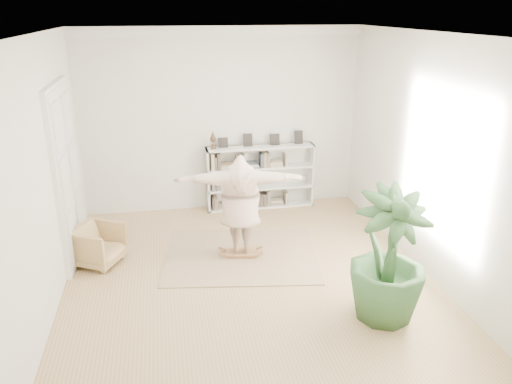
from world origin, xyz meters
The scene contains 9 objects.
floor centered at (0.00, 0.00, 0.00)m, with size 6.00×6.00×0.00m, color #95784D.
room_shell centered at (0.00, 2.94, 3.51)m, with size 6.00×6.00×6.00m.
doors centered at (-2.70, 1.30, 1.40)m, with size 0.09×1.78×2.92m.
bookshelf centered at (0.74, 2.82, 0.64)m, with size 2.20×0.35×1.64m.
armchair centered at (-2.30, 0.87, 0.33)m, with size 0.70×0.72×0.65m, color tan.
rug centered at (0.00, 0.69, 0.01)m, with size 2.50×2.00×0.02m, color tan.
rocker_board centered at (0.00, 0.69, 0.07)m, with size 0.55×0.38×0.11m.
person centered at (0.00, 0.69, 0.97)m, with size 2.07×0.56×1.68m, color beige.
houseplant centered at (1.60, -1.38, 0.90)m, with size 1.01×1.01×1.80m, color #2C5229.
Camera 1 is at (-1.15, -6.69, 3.92)m, focal length 35.00 mm.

